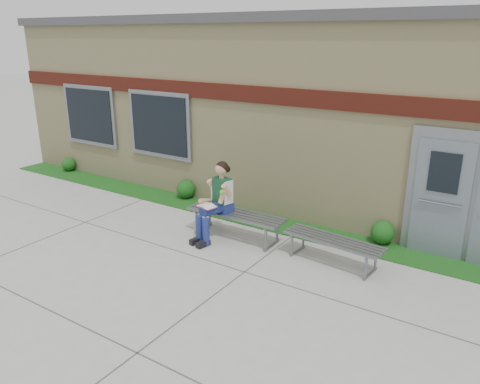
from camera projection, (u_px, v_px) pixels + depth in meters
The scene contains 9 objects.
ground at pixel (179, 269), 7.94m from camera, with size 80.00×80.00×0.00m, color #9E9E99.
grass_strip at pixel (258, 220), 10.00m from camera, with size 16.00×0.80×0.02m, color #144713.
school_building at pixel (326, 103), 12.02m from camera, with size 16.20×6.22×4.20m.
bench_left at pixel (236, 218), 9.03m from camera, with size 1.99×0.56×0.52m.
bench_right at pixel (333, 245), 8.02m from camera, with size 1.79×0.65×0.45m.
girl at pixel (216, 200), 8.88m from camera, with size 0.55×0.95×1.52m.
shrub_west at pixel (69, 164), 13.50m from camera, with size 0.38×0.38×0.38m, color #144713.
shrub_mid at pixel (186, 189), 11.25m from camera, with size 0.45×0.45×0.45m, color #144713.
shrub_east at pixel (383, 232), 8.79m from camera, with size 0.45×0.45×0.45m, color #144713.
Camera 1 is at (4.74, -5.39, 3.78)m, focal length 35.00 mm.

